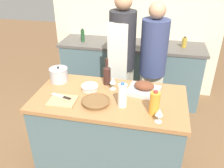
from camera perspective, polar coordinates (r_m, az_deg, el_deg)
name	(u,v)px	position (r m, az deg, el deg)	size (l,w,h in m)	color
ground_plane	(110,164)	(2.89, -0.51, -18.67)	(12.00, 12.00, 0.00)	brown
kitchen_island	(110,133)	(2.57, -0.55, -11.75)	(1.47, 0.77, 0.91)	#4C666B
back_counter	(130,71)	(3.84, 4.44, 3.07)	(2.20, 0.60, 0.93)	#4C666B
back_wall	(135,16)	(3.91, 5.65, 16.01)	(2.70, 0.10, 2.55)	beige
roasting_pan	(144,89)	(2.37, 7.71, -1.08)	(0.34, 0.28, 0.12)	#BCBCC1
wicker_basket	(96,101)	(2.19, -3.90, -4.22)	(0.27, 0.27, 0.04)	brown
cutting_board	(62,101)	(2.27, -11.83, -4.00)	(0.26, 0.22, 0.02)	tan
stock_pot	(59,75)	(2.62, -12.66, 2.19)	(0.20, 0.20, 0.17)	#B7B7BC
mixing_bowl	(90,87)	(2.42, -5.36, -0.74)	(0.18, 0.18, 0.06)	beige
juice_jug	(155,103)	(2.04, 10.20, -4.57)	(0.09, 0.09, 0.23)	orange
milk_jug	(122,95)	(2.11, 2.51, -2.73)	(0.08, 0.08, 0.24)	white
wine_bottle_green	(107,74)	(2.48, -1.23, 2.39)	(0.08, 0.08, 0.29)	#381E19
wine_glass_left	(113,81)	(2.38, 0.21, 0.77)	(0.07, 0.07, 0.13)	silver
wine_glass_right	(159,113)	(1.96, 11.31, -6.77)	(0.07, 0.07, 0.13)	silver
knife_chef	(62,96)	(2.32, -11.96, -2.95)	(0.22, 0.09, 0.01)	#B7B7BC
stand_mixer	(129,37)	(3.58, 4.22, 11.15)	(0.18, 0.14, 0.28)	#333842
condiment_bottle_tall	(83,36)	(3.75, -7.06, 11.47)	(0.06, 0.06, 0.20)	#234C28
condiment_bottle_short	(184,43)	(3.63, 16.99, 9.52)	(0.07, 0.07, 0.16)	#B28E2D
condiment_bottle_extra	(158,38)	(3.66, 10.95, 10.74)	(0.05, 0.05, 0.21)	#B28E2D
person_cook_aproned	(122,57)	(3.00, 2.43, 6.43)	(0.32, 0.35, 1.77)	beige
person_cook_guest	(153,64)	(2.98, 9.74, 4.76)	(0.33, 0.33, 1.68)	beige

